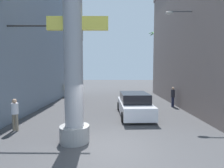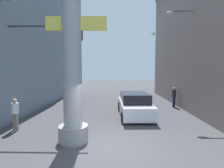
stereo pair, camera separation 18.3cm
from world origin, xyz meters
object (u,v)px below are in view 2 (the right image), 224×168
street_lamp (194,51)px  traffic_light_mast (33,54)px  neon_sign_pole (72,41)px  pedestrian_far_left (67,89)px  palm_tree_far_right (157,54)px  pedestrian_mid_right (174,95)px  pedestrian_curb_left (15,112)px  car_lead (135,105)px

street_lamp → traffic_light_mast: size_ratio=1.30×
neon_sign_pole → pedestrian_far_left: size_ratio=5.79×
street_lamp → palm_tree_far_right: 14.25m
traffic_light_mast → pedestrian_mid_right: 11.24m
pedestrian_far_left → palm_tree_far_right: bearing=29.1°
neon_sign_pole → pedestrian_curb_left: neon_sign_pole is taller
palm_tree_far_right → street_lamp: bearing=-92.8°
palm_tree_far_right → pedestrian_mid_right: (-1.27, -11.96, -4.61)m
traffic_light_mast → car_lead: traffic_light_mast is taller
car_lead → pedestrian_curb_left: bearing=-153.6°
traffic_light_mast → pedestrian_mid_right: size_ratio=3.35×
street_lamp → palm_tree_far_right: palm_tree_far_right is taller
pedestrian_far_left → street_lamp: bearing=-33.8°
pedestrian_curb_left → traffic_light_mast: bearing=70.4°
palm_tree_far_right → neon_sign_pole: bearing=-112.4°
neon_sign_pole → car_lead: (3.10, 4.51, -3.59)m
palm_tree_far_right → traffic_light_mast: bearing=-122.9°
traffic_light_mast → palm_tree_far_right: size_ratio=0.62×
pedestrian_mid_right → neon_sign_pole: bearing=-132.1°
traffic_light_mast → pedestrian_curb_left: traffic_light_mast is taller
car_lead → neon_sign_pole: bearing=-124.4°
traffic_light_mast → pedestrian_curb_left: (-0.44, -1.22, -3.06)m
pedestrian_curb_left → street_lamp: bearing=20.1°
palm_tree_far_right → pedestrian_curb_left: bearing=-122.1°
neon_sign_pole → pedestrian_curb_left: bearing=158.5°
neon_sign_pole → traffic_light_mast: bearing=138.8°
pedestrian_mid_right → pedestrian_far_left: bearing=153.5°
neon_sign_pole → pedestrian_curb_left: (-3.34, 1.32, -3.36)m
car_lead → palm_tree_far_right: (4.91, 14.89, 4.86)m
pedestrian_curb_left → car_lead: bearing=26.4°
neon_sign_pole → palm_tree_far_right: neon_sign_pole is taller
street_lamp → traffic_light_mast: (-10.23, -2.68, -0.41)m
street_lamp → car_lead: 5.66m
pedestrian_far_left → pedestrian_mid_right: bearing=-26.5°
palm_tree_far_right → car_lead: bearing=-108.2°
neon_sign_pole → pedestrian_far_left: (-3.95, 12.77, -3.34)m
pedestrian_mid_right → pedestrian_far_left: 11.93m
street_lamp → car_lead: (-4.22, -0.71, -3.70)m
palm_tree_far_right → pedestrian_curb_left: 21.85m
pedestrian_mid_right → pedestrian_curb_left: 11.79m
neon_sign_pole → pedestrian_far_left: neon_sign_pole is taller
traffic_light_mast → palm_tree_far_right: bearing=57.1°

